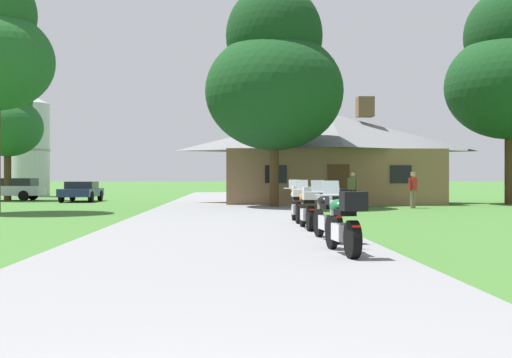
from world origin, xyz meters
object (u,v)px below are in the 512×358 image
object	(u,v)px
bystander_red_shirt_near_lodge	(413,188)
motorcycle_orange_third_in_row	(307,208)
motorcycle_green_nearest_to_camera	(344,223)
tree_by_lodge_front	(274,75)
parked_silver_suv_far_left	(7,188)
bystander_olive_shirt_beside_signpost	(353,188)
parked_navy_sedan_far_left	(82,191)
motorcycle_yellow_farthest_in_row	(297,204)
tree_left_far	(8,119)
motorcycle_black_second_in_row	(329,215)
metal_silo_distant	(30,145)
tree_right_of_lodge	(509,71)

from	to	relation	value
bystander_red_shirt_near_lodge	motorcycle_orange_third_in_row	bearing A→B (deg)	-155.94
motorcycle_green_nearest_to_camera	tree_by_lodge_front	world-z (taller)	tree_by_lodge_front
tree_by_lodge_front	parked_silver_suv_far_left	distance (m)	20.08
bystander_olive_shirt_beside_signpost	parked_navy_sedan_far_left	bearing A→B (deg)	-174.91
motorcycle_yellow_farthest_in_row	motorcycle_orange_third_in_row	bearing A→B (deg)	-90.42
tree_left_far	bystander_red_shirt_near_lodge	bearing A→B (deg)	-25.34
motorcycle_yellow_farthest_in_row	bystander_red_shirt_near_lodge	distance (m)	11.83
motorcycle_black_second_in_row	tree_by_lodge_front	distance (m)	17.15
parked_silver_suv_far_left	motorcycle_black_second_in_row	bearing A→B (deg)	-147.72
motorcycle_green_nearest_to_camera	bystander_olive_shirt_beside_signpost	world-z (taller)	bystander_olive_shirt_beside_signpost
motorcycle_orange_third_in_row	parked_silver_suv_far_left	world-z (taller)	parked_silver_suv_far_left
motorcycle_yellow_farthest_in_row	parked_navy_sedan_far_left	world-z (taller)	motorcycle_yellow_farthest_in_row
bystander_red_shirt_near_lodge	tree_by_lodge_front	world-z (taller)	tree_by_lodge_front
tree_by_lodge_front	motorcycle_yellow_farthest_in_row	bearing A→B (deg)	-90.18
motorcycle_black_second_in_row	motorcycle_yellow_farthest_in_row	xyz separation A→B (m)	(-0.08, 5.66, 0.00)
tree_by_lodge_front	parked_navy_sedan_far_left	world-z (taller)	tree_by_lodge_front
motorcycle_orange_third_in_row	metal_silo_distant	size ratio (longest dim) A/B	0.27
tree_right_of_lodge	bystander_red_shirt_near_lodge	bearing A→B (deg)	-147.75
metal_silo_distant	parked_silver_suv_far_left	size ratio (longest dim) A/B	1.68
motorcycle_black_second_in_row	metal_silo_distant	bearing A→B (deg)	110.37
motorcycle_green_nearest_to_camera	motorcycle_orange_third_in_row	size ratio (longest dim) A/B	1.00
tree_by_lodge_front	tree_right_of_lodge	distance (m)	13.25
motorcycle_orange_third_in_row	bystander_olive_shirt_beside_signpost	xyz separation A→B (m)	(3.65, 12.54, 0.31)
metal_silo_distant	parked_silver_suv_far_left	world-z (taller)	metal_silo_distant
parked_silver_suv_far_left	metal_silo_distant	bearing A→B (deg)	9.01
bystander_olive_shirt_beside_signpost	tree_left_far	distance (m)	22.51
motorcycle_yellow_farthest_in_row	bystander_red_shirt_near_lodge	size ratio (longest dim) A/B	1.23
motorcycle_yellow_farthest_in_row	tree_left_far	xyz separation A→B (m)	(-15.81, 20.45, 4.44)
parked_navy_sedan_far_left	parked_silver_suv_far_left	bearing A→B (deg)	156.64
motorcycle_orange_third_in_row	motorcycle_green_nearest_to_camera	bearing A→B (deg)	-91.78
tree_right_of_lodge	parked_navy_sedan_far_left	xyz separation A→B (m)	(-23.74, 5.00, -6.49)
motorcycle_yellow_farthest_in_row	parked_silver_suv_far_left	size ratio (longest dim) A/B	0.45
bystander_olive_shirt_beside_signpost	tree_right_of_lodge	world-z (taller)	tree_right_of_lodge
tree_by_lodge_front	tree_right_of_lodge	size ratio (longest dim) A/B	0.91
motorcycle_yellow_farthest_in_row	tree_left_far	size ratio (longest dim) A/B	0.26
tree_left_far	parked_navy_sedan_far_left	distance (m)	6.76
motorcycle_yellow_farthest_in_row	tree_left_far	world-z (taller)	tree_left_far
motorcycle_green_nearest_to_camera	motorcycle_black_second_in_row	world-z (taller)	same
motorcycle_yellow_farthest_in_row	parked_navy_sedan_far_left	xyz separation A→B (m)	(-10.92, 18.91, 0.02)
bystander_olive_shirt_beside_signpost	metal_silo_distant	bearing A→B (deg)	173.66
motorcycle_black_second_in_row	bystander_olive_shirt_beside_signpost	world-z (taller)	bystander_olive_shirt_beside_signpost
parked_silver_suv_far_left	parked_navy_sedan_far_left	bearing A→B (deg)	-112.14
motorcycle_black_second_in_row	parked_silver_suv_far_left	distance (m)	31.32
parked_silver_suv_far_left	motorcycle_orange_third_in_row	bearing A→B (deg)	-144.78
tree_right_of_lodge	parked_silver_suv_far_left	distance (m)	30.49
tree_right_of_lodge	metal_silo_distant	xyz separation A→B (m)	(-30.09, 15.63, -3.24)
bystander_red_shirt_near_lodge	parked_navy_sedan_far_left	world-z (taller)	bystander_red_shirt_near_lodge
motorcycle_orange_third_in_row	motorcycle_yellow_farthest_in_row	distance (m)	2.66
motorcycle_yellow_farthest_in_row	bystander_olive_shirt_beside_signpost	xyz separation A→B (m)	(3.64, 9.89, 0.31)
tree_right_of_lodge	metal_silo_distant	distance (m)	34.06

